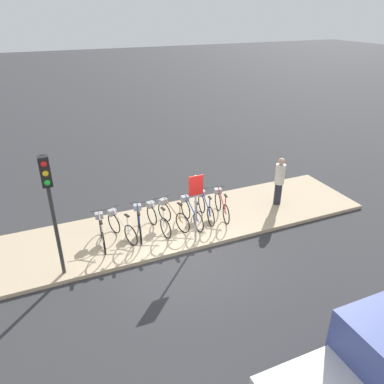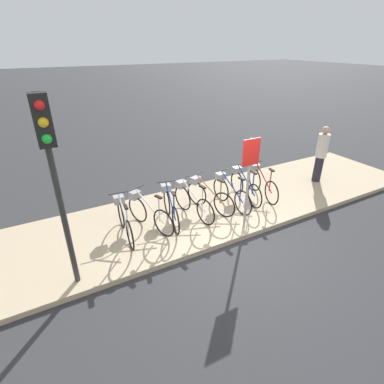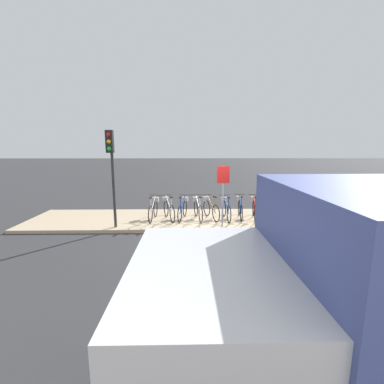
# 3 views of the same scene
# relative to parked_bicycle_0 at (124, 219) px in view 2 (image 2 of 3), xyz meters

# --- Properties ---
(ground_plane) EXTENTS (120.00, 120.00, 0.00)m
(ground_plane) POSITION_rel_parked_bicycle_0_xyz_m (2.04, -1.36, -0.56)
(ground_plane) COLOR #2D2D30
(sidewalk) EXTENTS (14.07, 3.01, 0.12)m
(sidewalk) POSITION_rel_parked_bicycle_0_xyz_m (2.04, 0.15, -0.50)
(sidewalk) COLOR tan
(sidewalk) RESTS_ON ground_plane
(parked_bicycle_0) EXTENTS (0.46, 1.60, 0.99)m
(parked_bicycle_0) POSITION_rel_parked_bicycle_0_xyz_m (0.00, 0.00, 0.00)
(parked_bicycle_0) COLOR black
(parked_bicycle_0) RESTS_ON sidewalk
(parked_bicycle_1) EXTENTS (0.66, 1.53, 0.99)m
(parked_bicycle_1) POSITION_rel_parked_bicycle_0_xyz_m (0.59, 0.06, 0.00)
(parked_bicycle_1) COLOR black
(parked_bicycle_1) RESTS_ON sidewalk
(parked_bicycle_2) EXTENTS (0.50, 1.58, 0.99)m
(parked_bicycle_2) POSITION_rel_parked_bicycle_0_xyz_m (1.18, 0.05, 0.00)
(parked_bicycle_2) COLOR black
(parked_bicycle_2) RESTS_ON sidewalk
(parked_bicycle_3) EXTENTS (0.46, 1.59, 0.99)m
(parked_bicycle_3) POSITION_rel_parked_bicycle_0_xyz_m (1.77, 0.05, 0.00)
(parked_bicycle_3) COLOR black
(parked_bicycle_3) RESTS_ON sidewalk
(parked_bicycle_4) EXTENTS (0.64, 1.53, 0.99)m
(parked_bicycle_4) POSITION_rel_parked_bicycle_0_xyz_m (2.28, 0.11, 0.00)
(parked_bicycle_4) COLOR black
(parked_bicycle_4) RESTS_ON sidewalk
(parked_bicycle_5) EXTENTS (0.46, 1.61, 0.99)m
(parked_bicycle_5) POSITION_rel_parked_bicycle_0_xyz_m (2.91, -0.00, 0.00)
(parked_bicycle_5) COLOR black
(parked_bicycle_5) RESTS_ON sidewalk
(parked_bicycle_6) EXTENTS (0.46, 1.60, 0.99)m
(parked_bicycle_6) POSITION_rel_parked_bicycle_0_xyz_m (3.51, 0.14, 0.00)
(parked_bicycle_6) COLOR black
(parked_bicycle_6) RESTS_ON sidewalk
(parked_bicycle_7) EXTENTS (0.47, 1.59, 0.99)m
(parked_bicycle_7) POSITION_rel_parked_bicycle_0_xyz_m (4.07, 0.07, 0.00)
(parked_bicycle_7) COLOR black
(parked_bicycle_7) RESTS_ON sidewalk
(pedestrian) EXTENTS (0.34, 0.34, 1.77)m
(pedestrian) POSITION_rel_parked_bicycle_0_xyz_m (6.34, 0.00, 0.50)
(pedestrian) COLOR #23232D
(pedestrian) RESTS_ON sidewalk
(traffic_light) EXTENTS (0.24, 0.40, 3.42)m
(traffic_light) POSITION_rel_parked_bicycle_0_xyz_m (-1.25, -1.12, 2.03)
(traffic_light) COLOR #2D2D2D
(traffic_light) RESTS_ON sidewalk
(sign_post) EXTENTS (0.44, 0.07, 2.21)m
(sign_post) POSITION_rel_parked_bicycle_0_xyz_m (2.62, -1.07, 1.07)
(sign_post) COLOR #99999E
(sign_post) RESTS_ON sidewalk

